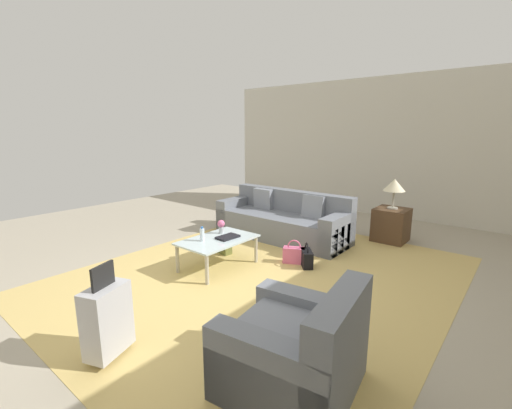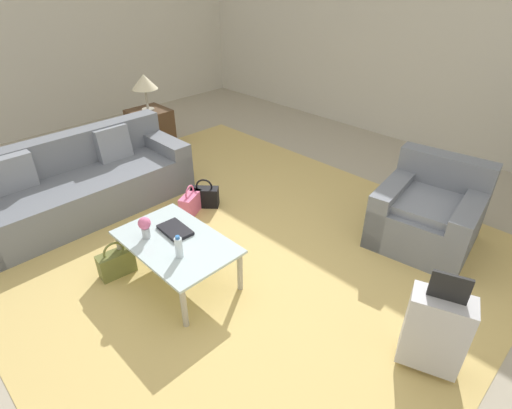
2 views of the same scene
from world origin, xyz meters
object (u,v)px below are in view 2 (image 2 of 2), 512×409
at_px(couch, 78,187).
at_px(side_table, 151,129).
at_px(coffee_table, 176,246).
at_px(water_bottle, 179,247).
at_px(coffee_table_book, 175,230).
at_px(flower_vase, 145,226).
at_px(suitcase_silver, 435,330).
at_px(handbag_olive, 116,263).
at_px(table_lamp, 144,83).
at_px(armchair, 428,215).
at_px(handbag_black, 205,196).
at_px(handbag_pink, 191,203).

bearing_deg(couch, side_table, 122.21).
height_order(coffee_table, water_bottle, water_bottle).
xyz_separation_m(coffee_table_book, flower_vase, (-0.10, -0.23, 0.11)).
height_order(coffee_table, suitcase_silver, suitcase_silver).
height_order(water_bottle, handbag_olive, water_bottle).
bearing_deg(side_table, table_lamp, 180.00).
height_order(armchair, coffee_table_book, armchair).
relative_size(coffee_table, handbag_olive, 3.02).
bearing_deg(couch, handbag_black, 47.84).
height_order(flower_vase, handbag_olive, flower_vase).
bearing_deg(handbag_pink, handbag_olive, -71.93).
xyz_separation_m(side_table, handbag_black, (1.97, -0.54, -0.16)).
height_order(armchair, water_bottle, armchair).
relative_size(coffee_table, flower_vase, 5.27).
bearing_deg(coffee_table, flower_vase, -145.71).
relative_size(couch, handbag_pink, 6.87).
height_order(side_table, table_lamp, table_lamp).
relative_size(couch, handbag_black, 6.87).
relative_size(side_table, handbag_olive, 1.64).
height_order(side_table, suitcase_silver, suitcase_silver).
distance_m(water_bottle, side_table, 3.41).
relative_size(coffee_table, suitcase_silver, 1.27).
bearing_deg(handbag_pink, coffee_table_book, -43.61).
height_order(table_lamp, handbag_olive, table_lamp).
height_order(couch, flower_vase, couch).
bearing_deg(handbag_olive, couch, 168.48).
xyz_separation_m(armchair, coffee_table_book, (-1.41, -2.09, 0.15)).
relative_size(side_table, table_lamp, 1.12).
bearing_deg(handbag_pink, suitcase_silver, -1.04).
distance_m(side_table, handbag_black, 2.05).
height_order(couch, handbag_olive, couch).
relative_size(couch, flower_vase, 11.99).
xyz_separation_m(flower_vase, handbag_black, (-0.61, 1.11, -0.42)).
distance_m(coffee_table, suitcase_silver, 2.12).
xyz_separation_m(flower_vase, handbag_olive, (-0.24, -0.22, -0.42)).
xyz_separation_m(coffee_table_book, handbag_olive, (-0.34, -0.45, -0.31)).
relative_size(side_table, handbag_pink, 1.64).
relative_size(armchair, water_bottle, 5.14).
bearing_deg(flower_vase, handbag_pink, 123.86).
xyz_separation_m(water_bottle, handbag_black, (-1.03, 1.06, -0.39)).
xyz_separation_m(couch, table_lamp, (-1.01, 1.60, 0.70)).
distance_m(side_table, handbag_olive, 3.00).
relative_size(flower_vase, suitcase_silver, 0.24).
xyz_separation_m(armchair, flower_vase, (-1.51, -2.32, 0.26)).
bearing_deg(coffee_table, suitcase_silver, 19.29).
bearing_deg(handbag_pink, side_table, 159.25).
bearing_deg(table_lamp, couch, -57.79).
distance_m(couch, handbag_black, 1.44).
height_order(flower_vase, suitcase_silver, suitcase_silver).
bearing_deg(water_bottle, armchair, 64.33).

